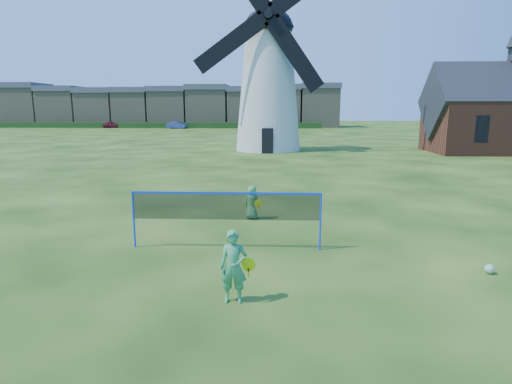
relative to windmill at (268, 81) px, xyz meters
The scene contains 11 objects.
ground 27.43m from the windmill, 90.23° to the right, with size 220.00×220.00×0.00m, color black.
windmill is the anchor object (origin of this frame).
chapel 20.21m from the windmill, ahead, with size 13.15×6.38×11.12m.
badminton_net 27.00m from the windmill, 91.50° to the right, with size 5.05×0.05×1.55m.
player_girl 30.22m from the windmill, 90.37° to the right, with size 0.69×0.37×1.45m.
player_boy 24.07m from the windmill, 90.39° to the right, with size 0.69×0.55×1.15m.
play_ball 29.20m from the windmill, 78.89° to the right, with size 0.22×0.22×0.22m, color green.
terraced_houses 49.43m from the windmill, 113.72° to the left, with size 64.77×8.40×8.24m.
hedge 45.34m from the windmill, 119.41° to the left, with size 62.00×0.80×1.00m, color #193814.
car_left 48.79m from the windmill, 126.42° to the left, with size 1.34×3.34×1.14m, color maroon.
car_right 41.21m from the windmill, 114.00° to the left, with size 1.27×3.65×1.20m, color navy.
Camera 1 is at (0.69, -10.69, 3.75)m, focal length 29.83 mm.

